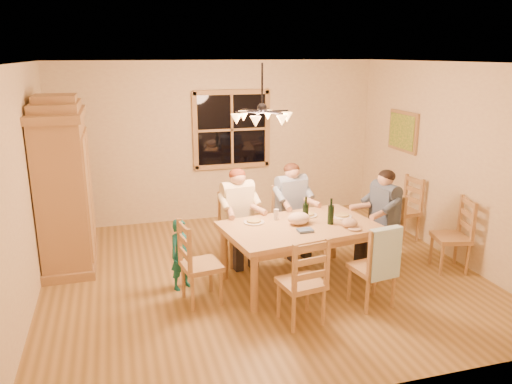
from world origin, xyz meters
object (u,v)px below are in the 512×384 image
object	(u,v)px
armoire	(65,189)
chair_near_left	(301,296)
dining_table	(299,232)
chair_end_right	(381,244)
wine_bottle_b	(331,211)
chair_end_left	(202,277)
child	(181,254)
chair_spare_front	(449,248)
chair_spare_back	(401,221)
adult_slate_man	(384,206)
chair_far_right	(291,233)
adult_plaid_man	(292,197)
chandelier	(262,116)
chair_near_right	(371,280)
wine_bottle_a	(306,210)
adult_woman	(238,204)
chair_far_left	(238,242)

from	to	relation	value
armoire	chair_near_left	distance (m)	3.50
armoire	dining_table	bearing A→B (deg)	-26.87
chair_end_right	wine_bottle_b	world-z (taller)	wine_bottle_b
chair_end_left	chair_end_right	xyz separation A→B (m)	(2.54, 0.38, 0.00)
dining_table	child	size ratio (longest dim) A/B	2.25
chair_spare_front	chair_spare_back	xyz separation A→B (m)	(0.00, 1.17, 0.00)
adult_slate_man	child	xyz separation A→B (m)	(-2.71, 0.03, -0.40)
chair_far_right	chair_spare_back	distance (m)	1.84
adult_plaid_man	chair_spare_front	bearing A→B (deg)	139.89
armoire	chair_far_right	size ratio (longest dim) A/B	2.32
chandelier	adult_plaid_man	distance (m)	1.50
wine_bottle_b	chandelier	bearing A→B (deg)	151.97
chair_near_left	chair_end_right	distance (m)	1.95
dining_table	chair_near_right	xyz separation A→B (m)	(0.59, -0.80, -0.36)
adult_slate_man	adult_plaid_man	bearing A→B (deg)	46.64
chair_near_left	wine_bottle_a	bearing A→B (deg)	58.19
chandelier	dining_table	xyz separation A→B (m)	(0.39, -0.33, -1.42)
chandelier	adult_woman	xyz separation A→B (m)	(-0.20, 0.46, -1.24)
chair_far_right	chair_end_right	bearing A→B (deg)	136.64
wine_bottle_a	chair_spare_back	xyz separation A→B (m)	(1.95, 0.88, -0.62)
dining_table	child	distance (m)	1.48
child	chair_spare_front	xyz separation A→B (m)	(3.50, -0.44, -0.14)
wine_bottle_b	chair_near_right	bearing A→B (deg)	-73.99
chair_end_right	adult_woman	distance (m)	2.03
chair_near_left	armoire	bearing A→B (deg)	127.97
child	wine_bottle_b	bearing A→B (deg)	-38.97
chandelier	chair_near_left	bearing A→B (deg)	-87.23
wine_bottle_b	chair_spare_back	world-z (taller)	wine_bottle_b
dining_table	chair_near_left	xyz separation A→B (m)	(-0.33, -0.93, -0.36)
adult_woman	chair_spare_front	size ratio (longest dim) A/B	0.88
adult_slate_man	chair_far_left	bearing A→B (deg)	63.43
armoire	dining_table	world-z (taller)	armoire
wine_bottle_a	wine_bottle_b	size ratio (longest dim) A/B	1.00
wine_bottle_a	chandelier	bearing A→B (deg)	152.55
armoire	chair_end_right	world-z (taller)	armoire
armoire	child	xyz separation A→B (m)	(1.37, -1.20, -0.61)
adult_plaid_man	chair_far_right	bearing A→B (deg)	-8.53
armoire	adult_woman	size ratio (longest dim) A/B	2.63
armoire	chair_near_left	xyz separation A→B (m)	(2.48, -2.36, -0.75)
adult_slate_man	chair_near_right	bearing A→B (deg)	136.74
chair_spare_front	chair_near_right	bearing A→B (deg)	125.15
armoire	chair_near_right	bearing A→B (deg)	-33.15
chair_near_left	chair_end_left	world-z (taller)	same
chair_end_right	child	size ratio (longest dim) A/B	1.12
armoire	chair_end_left	bearing A→B (deg)	-46.34
wine_bottle_a	chair_spare_back	bearing A→B (deg)	24.36
chair_far_right	adult_slate_man	size ratio (longest dim) A/B	1.13
chandelier	chair_far_right	size ratio (longest dim) A/B	0.78
chair_end_left	chair_end_right	bearing A→B (deg)	90.00
dining_table	wine_bottle_a	bearing A→B (deg)	35.99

